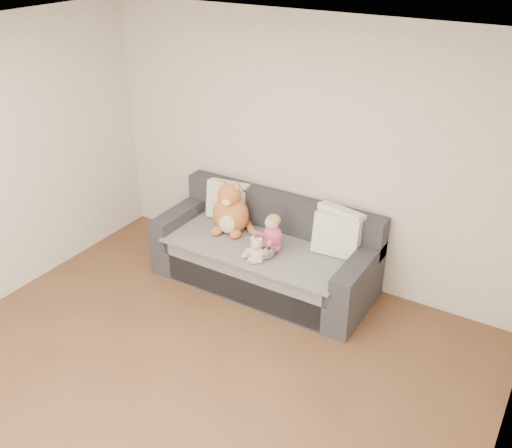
{
  "coord_description": "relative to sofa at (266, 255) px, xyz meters",
  "views": [
    {
      "loc": [
        2.27,
        -2.17,
        3.3
      ],
      "look_at": [
        -0.2,
        1.87,
        0.75
      ],
      "focal_mm": 40.0,
      "sensor_mm": 36.0,
      "label": 1
    }
  ],
  "objects": [
    {
      "name": "room_shell",
      "position": [
        0.2,
        -1.64,
        0.99
      ],
      "size": [
        5.0,
        5.0,
        5.0
      ],
      "color": "brown",
      "rests_on": "ground"
    },
    {
      "name": "sofa",
      "position": [
        0.0,
        0.0,
        0.0
      ],
      "size": [
        2.2,
        0.94,
        0.85
      ],
      "color": "#2D2D33",
      "rests_on": "ground"
    },
    {
      "name": "cushion_left",
      "position": [
        -0.6,
        0.22,
        0.37
      ],
      "size": [
        0.46,
        0.25,
        0.42
      ],
      "rotation": [
        0.0,
        0.0,
        0.13
      ],
      "color": "silver",
      "rests_on": "sofa"
    },
    {
      "name": "cushion_right_back",
      "position": [
        0.67,
        0.22,
        0.38
      ],
      "size": [
        0.51,
        0.31,
        0.44
      ],
      "rotation": [
        0.0,
        0.0,
        -0.23
      ],
      "color": "silver",
      "rests_on": "sofa"
    },
    {
      "name": "cushion_right_front",
      "position": [
        0.68,
        0.15,
        0.36
      ],
      "size": [
        0.45,
        0.23,
        0.41
      ],
      "rotation": [
        0.0,
        0.0,
        0.09
      ],
      "color": "silver",
      "rests_on": "sofa"
    },
    {
      "name": "toddler",
      "position": [
        0.14,
        -0.17,
        0.33
      ],
      "size": [
        0.29,
        0.41,
        0.4
      ],
      "rotation": [
        0.0,
        0.0,
        -0.35
      ],
      "color": "#CA476D",
      "rests_on": "sofa"
    },
    {
      "name": "plush_cat",
      "position": [
        -0.42,
        -0.0,
        0.38
      ],
      "size": [
        0.47,
        0.45,
        0.58
      ],
      "rotation": [
        0.0,
        0.0,
        0.25
      ],
      "color": "#AC6A26",
      "rests_on": "sofa"
    },
    {
      "name": "teddy_bear",
      "position": [
        0.11,
        -0.36,
        0.26
      ],
      "size": [
        0.2,
        0.15,
        0.25
      ],
      "rotation": [
        0.0,
        0.0,
        0.27
      ],
      "color": "#C9BA8B",
      "rests_on": "sofa"
    },
    {
      "name": "plush_cow",
      "position": [
        0.18,
        -0.28,
        0.23
      ],
      "size": [
        0.13,
        0.19,
        0.16
      ],
      "rotation": [
        0.0,
        0.0,
        0.31
      ],
      "color": "white",
      "rests_on": "sofa"
    },
    {
      "name": "sippy_cup",
      "position": [
        0.03,
        -0.32,
        0.23
      ],
      "size": [
        0.11,
        0.08,
        0.12
      ],
      "rotation": [
        0.0,
        0.0,
        0.14
      ],
      "color": "#423694",
      "rests_on": "sofa"
    }
  ]
}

